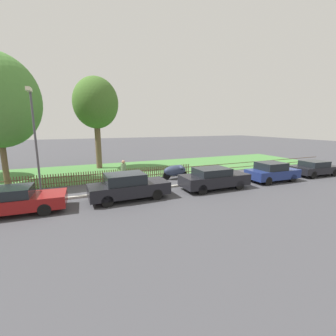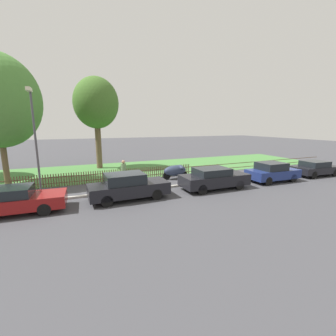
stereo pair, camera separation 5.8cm
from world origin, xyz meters
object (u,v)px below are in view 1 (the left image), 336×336
object	(u,v)px
parked_car_navy_estate	(128,186)
parked_car_red_compact	(214,178)
street_lamp	(34,132)
pedestrian_near_fence	(124,171)
parked_car_black_saloon	(10,201)
tree_mid_park	(96,104)
parked_car_white_van	(272,172)
covered_motorcycle	(176,170)
parked_car_grey_coupe	(315,168)

from	to	relation	value
parked_car_navy_estate	parked_car_red_compact	world-z (taller)	parked_car_navy_estate
street_lamp	pedestrian_near_fence	bearing A→B (deg)	15.00
parked_car_red_compact	pedestrian_near_fence	size ratio (longest dim) A/B	2.59
parked_car_black_saloon	tree_mid_park	xyz separation A→B (m)	(4.94, 10.12, 5.27)
tree_mid_park	pedestrian_near_fence	xyz separation A→B (m)	(0.90, -6.90, -4.96)
parked_car_white_van	street_lamp	size ratio (longest dim) A/B	0.64
covered_motorcycle	parked_car_navy_estate	bearing A→B (deg)	-144.16
parked_car_navy_estate	tree_mid_park	size ratio (longest dim) A/B	0.52
parked_car_white_van	street_lamp	distance (m)	15.31
parked_car_white_van	covered_motorcycle	bearing A→B (deg)	152.48
pedestrian_near_fence	street_lamp	bearing A→B (deg)	25.12
parked_car_black_saloon	parked_car_grey_coupe	bearing A→B (deg)	2.39
parked_car_red_compact	street_lamp	xyz separation A→B (m)	(-9.90, 1.93, 2.96)
parked_car_white_van	covered_motorcycle	size ratio (longest dim) A/B	1.90
parked_car_white_van	street_lamp	xyz separation A→B (m)	(-14.91, 1.87, 2.96)
covered_motorcycle	street_lamp	distance (m)	9.40
covered_motorcycle	tree_mid_park	bearing A→B (deg)	124.09
parked_car_grey_coupe	street_lamp	bearing A→B (deg)	176.72
covered_motorcycle	tree_mid_park	distance (m)	9.82
tree_mid_park	parked_car_red_compact	bearing A→B (deg)	-59.48
parked_car_white_van	tree_mid_park	world-z (taller)	tree_mid_park
parked_car_navy_estate	covered_motorcycle	xyz separation A→B (m)	(4.36, 3.35, -0.08)
covered_motorcycle	pedestrian_near_fence	xyz separation A→B (m)	(-3.95, -0.17, 0.31)
parked_car_black_saloon	parked_car_navy_estate	xyz separation A→B (m)	(5.42, 0.04, 0.08)
tree_mid_park	street_lamp	world-z (taller)	tree_mid_park
parked_car_navy_estate	tree_mid_park	bearing A→B (deg)	90.82
covered_motorcycle	tree_mid_park	xyz separation A→B (m)	(-4.85, 6.73, 5.27)
street_lamp	parked_car_grey_coupe	bearing A→B (deg)	-5.33
parked_car_navy_estate	covered_motorcycle	bearing A→B (deg)	35.58
parked_car_white_van	pedestrian_near_fence	bearing A→B (deg)	163.60
parked_car_grey_coupe	street_lamp	world-z (taller)	street_lamp
parked_car_black_saloon	street_lamp	world-z (taller)	street_lamp
tree_mid_park	covered_motorcycle	bearing A→B (deg)	-54.23
parked_car_black_saloon	parked_car_navy_estate	world-z (taller)	parked_car_navy_estate
parked_car_grey_coupe	tree_mid_park	size ratio (longest dim) A/B	0.46
parked_car_black_saloon	tree_mid_park	bearing A→B (deg)	66.10
tree_mid_park	parked_car_black_saloon	bearing A→B (deg)	-116.01
parked_car_red_compact	parked_car_navy_estate	bearing A→B (deg)	179.90
pedestrian_near_fence	street_lamp	xyz separation A→B (m)	(-4.83, -1.29, 2.70)
parked_car_navy_estate	parked_car_grey_coupe	bearing A→B (deg)	-1.72
parked_car_red_compact	parked_car_white_van	xyz separation A→B (m)	(5.01, 0.06, -0.01)
parked_car_black_saloon	parked_car_grey_coupe	size ratio (longest dim) A/B	1.21
covered_motorcycle	parked_car_grey_coupe	bearing A→B (deg)	-18.60
parked_car_red_compact	parked_car_white_van	world-z (taller)	parked_car_white_van
parked_car_red_compact	parked_car_black_saloon	bearing A→B (deg)	-179.67
parked_car_black_saloon	covered_motorcycle	bearing A→B (deg)	21.22
covered_motorcycle	street_lamp	bearing A→B (deg)	-172.22
parked_car_navy_estate	parked_car_white_van	bearing A→B (deg)	-1.87
parked_car_white_van	parked_car_grey_coupe	bearing A→B (deg)	1.60
parked_car_navy_estate	parked_car_white_van	size ratio (longest dim) A/B	1.16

